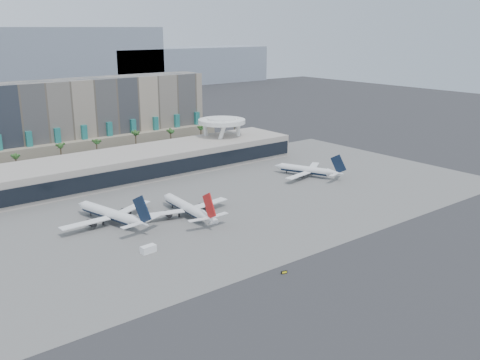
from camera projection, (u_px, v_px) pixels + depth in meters
ground at (296, 244)px, 179.38m from camera, size 900.00×900.00×0.00m
apron_pad at (203, 203)px, 220.85m from camera, size 260.00×130.00×0.06m
hotel at (101, 122)px, 312.25m from camera, size 140.00×30.00×42.00m
terminal at (139, 162)px, 260.43m from camera, size 170.00×32.50×14.50m
saucer_structure at (222, 124)px, 294.55m from camera, size 26.00×26.00×21.89m
palm_row at (119, 141)px, 290.02m from camera, size 157.80×2.80×13.10m
airliner_left at (111, 214)px, 197.16m from camera, size 39.35×40.87×14.34m
airliner_centre at (187, 207)px, 204.86m from camera, size 38.45×39.66×13.68m
airliner_right at (307, 170)px, 259.44m from camera, size 33.78×34.81×12.77m
service_vehicle_a at (148, 249)px, 171.87m from camera, size 5.13×2.82×2.42m
service_vehicle_b at (213, 222)px, 197.49m from camera, size 3.30×2.11×1.61m
taxiway_sign at (284, 272)px, 157.45m from camera, size 1.99×0.80×0.90m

